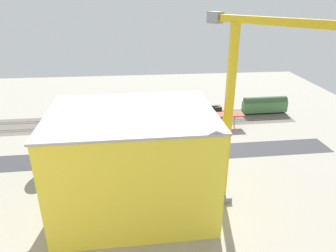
{
  "coord_description": "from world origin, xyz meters",
  "views": [
    {
      "loc": [
        0.26,
        79.43,
        40.79
      ],
      "look_at": [
        -7.63,
        1.64,
        7.1
      ],
      "focal_mm": 32.81,
      "sensor_mm": 36.0,
      "label": 1
    }
  ],
  "objects": [
    {
      "name": "locomotive",
      "position": [
        -22.87,
        -23.39,
        1.84
      ],
      "size": [
        16.15,
        3.16,
        5.16
      ],
      "color": "black",
      "rests_on": "ground"
    },
    {
      "name": "street_tree_0",
      "position": [
        7.99,
        10.95,
        4.86
      ],
      "size": [
        5.15,
        5.15,
        7.45
      ],
      "color": "brown",
      "rests_on": "ground"
    },
    {
      "name": "track_rails",
      "position": [
        0.0,
        -20.02,
        0.18
      ],
      "size": [
        107.86,
        10.45,
        0.12
      ],
      "color": "#9E9EA8",
      "rests_on": "ground"
    },
    {
      "name": "tower_crane",
      "position": [
        -17.88,
        27.3,
        22.17
      ],
      "size": [
        16.6,
        20.99,
        37.94
      ],
      "color": "gray",
      "rests_on": "ground"
    },
    {
      "name": "construction_building",
      "position": [
        1.67,
        26.67,
        10.31
      ],
      "size": [
        30.56,
        22.93,
        20.62
      ],
      "primitive_type": "cube",
      "rotation": [
        0.0,
        0.0,
        0.02
      ],
      "color": "yellow",
      "rests_on": "ground"
    },
    {
      "name": "platform_canopy_near",
      "position": [
        -7.35,
        -11.88,
        4.31
      ],
      "size": [
        53.37,
        5.45,
        4.52
      ],
      "color": "#B73328",
      "rests_on": "ground"
    },
    {
      "name": "street_asphalt",
      "position": [
        0.0,
        5.07,
        0.0
      ],
      "size": [
        108.03,
        11.16,
        0.01
      ],
      "primitive_type": "cube",
      "rotation": [
        0.0,
        0.0,
        0.02
      ],
      "color": "#38383D",
      "rests_on": "ground"
    },
    {
      "name": "rail_bed",
      "position": [
        0.0,
        -20.02,
        0.0
      ],
      "size": [
        108.15,
        16.89,
        0.01
      ],
      "primitive_type": "cube",
      "rotation": [
        0.0,
        0.0,
        0.02
      ],
      "color": "#665E54",
      "rests_on": "ground"
    },
    {
      "name": "street_tree_2",
      "position": [
        23.32,
        10.17,
        5.61
      ],
      "size": [
        5.83,
        5.83,
        8.55
      ],
      "color": "brown",
      "rests_on": "ground"
    },
    {
      "name": "passenger_coach",
      "position": [
        -46.1,
        -23.39,
        3.32
      ],
      "size": [
        16.53,
        3.51,
        6.32
      ],
      "color": "black",
      "rests_on": "ground"
    },
    {
      "name": "ground_plane",
      "position": [
        0.0,
        0.0,
        0.0
      ],
      "size": [
        172.6,
        172.6,
        0.0
      ],
      "primitive_type": "plane",
      "color": "#9E998C",
      "rests_on": "ground"
    },
    {
      "name": "parked_car_4",
      "position": [
        5.61,
        1.35,
        0.75
      ],
      "size": [
        4.8,
        2.15,
        1.69
      ],
      "color": "black",
      "rests_on": "ground"
    },
    {
      "name": "parked_car_1",
      "position": [
        -13.15,
        1.68,
        0.82
      ],
      "size": [
        4.85,
        2.08,
        1.84
      ],
      "color": "black",
      "rests_on": "ground"
    },
    {
      "name": "street_tree_1",
      "position": [
        4.22,
        11.07,
        4.45
      ],
      "size": [
        4.42,
        4.42,
        6.68
      ],
      "color": "brown",
      "rests_on": "ground"
    },
    {
      "name": "box_truck_0",
      "position": [
        8.29,
        9.58,
        1.62
      ],
      "size": [
        9.58,
        2.97,
        3.28
      ],
      "color": "black",
      "rests_on": "ground"
    },
    {
      "name": "parked_car_0",
      "position": [
        -19.07,
        1.42,
        0.73
      ],
      "size": [
        4.85,
        2.1,
        1.63
      ],
      "color": "black",
      "rests_on": "ground"
    },
    {
      "name": "parked_car_3",
      "position": [
        -0.37,
        1.45,
        0.76
      ],
      "size": [
        4.7,
        1.97,
        1.68
      ],
      "color": "black",
      "rests_on": "ground"
    },
    {
      "name": "construction_roof_slab",
      "position": [
        1.67,
        26.67,
        20.82
      ],
      "size": [
        31.18,
        23.55,
        0.4
      ],
      "primitive_type": "cube",
      "rotation": [
        0.0,
        0.0,
        0.02
      ],
      "color": "#ADA89E",
      "rests_on": "construction_building"
    },
    {
      "name": "traffic_light",
      "position": [
        -5.97,
        9.91,
        4.67
      ],
      "size": [
        0.5,
        0.36,
        7.13
      ],
      "color": "#333333",
      "rests_on": "ground"
    },
    {
      "name": "parked_car_2",
      "position": [
        -7.07,
        1.37,
        0.81
      ],
      "size": [
        4.26,
        1.72,
        1.84
      ],
      "color": "black",
      "rests_on": "ground"
    }
  ]
}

